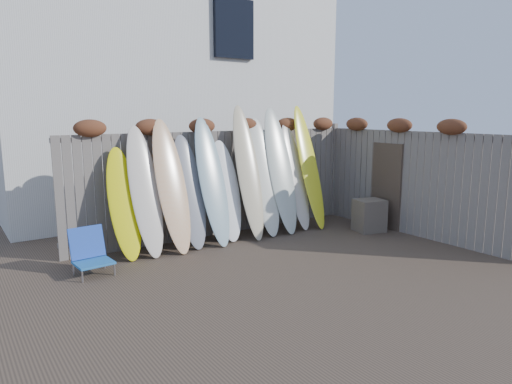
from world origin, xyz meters
TOP-DOWN VIEW (x-y plane):
  - ground at (0.00, 0.00)m, footprint 80.00×80.00m
  - back_fence at (0.06, 2.39)m, footprint 6.05×0.28m
  - right_fence at (2.99, 0.25)m, footprint 0.28×4.40m
  - house at (0.50, 6.50)m, footprint 8.50×5.50m
  - beach_chair at (-2.72, 1.57)m, footprint 0.55×0.58m
  - wooden_crate at (2.52, 0.87)m, footprint 0.65×0.58m
  - lattice_panel at (3.00, 1.07)m, footprint 0.12×1.16m
  - surfboard_0 at (-2.04, 1.98)m, footprint 0.51×0.65m
  - surfboard_1 at (-1.69, 1.97)m, footprint 0.55×0.78m
  - surfboard_2 at (-1.24, 1.92)m, footprint 0.61×0.84m
  - surfboard_3 at (-0.88, 1.97)m, footprint 0.53×0.71m
  - surfboard_4 at (-0.46, 1.90)m, footprint 0.57×0.83m
  - surfboard_5 at (-0.11, 2.01)m, footprint 0.59×0.69m
  - surfboard_6 at (0.32, 1.92)m, footprint 0.51×0.90m
  - surfboard_7 at (0.70, 1.94)m, footprint 0.59×0.82m
  - surfboard_8 at (1.08, 1.91)m, footprint 0.57×0.87m
  - surfboard_9 at (1.49, 1.94)m, footprint 0.54×0.79m
  - surfboard_10 at (1.79, 1.87)m, footprint 0.52×0.90m

SIDE VIEW (x-z plane):
  - ground at x=0.00m, z-range 0.00..0.00m
  - beach_chair at x=-2.72m, z-range -0.02..0.65m
  - wooden_crate at x=2.52m, z-range 0.00..0.64m
  - lattice_panel at x=3.00m, z-range 0.00..1.74m
  - surfboard_0 at x=-2.04m, z-range 0.00..1.80m
  - surfboard_5 at x=-0.11m, z-range 0.00..1.84m
  - surfboard_3 at x=-0.88m, z-range 0.00..1.97m
  - surfboard_9 at x=1.49m, z-range 0.00..2.14m
  - surfboard_1 at x=-1.69m, z-range 0.00..2.14m
  - surfboard_7 at x=0.70m, z-range 0.00..2.25m
  - surfboard_2 at x=-1.24m, z-range 0.00..2.25m
  - surfboard_4 at x=-0.46m, z-range 0.00..2.27m
  - right_fence at x=2.99m, z-range 0.02..2.26m
  - back_fence at x=0.06m, z-range 0.06..2.30m
  - surfboard_8 at x=1.08m, z-range 0.00..2.45m
  - surfboard_6 at x=0.32m, z-range 0.00..2.49m
  - surfboard_10 at x=1.79m, z-range 0.00..2.49m
  - house at x=0.50m, z-range 0.04..6.36m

